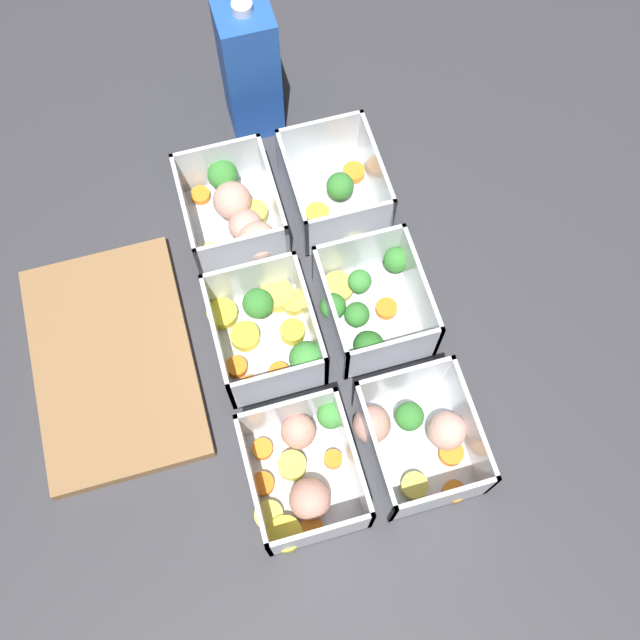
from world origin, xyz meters
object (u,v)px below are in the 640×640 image
object	(u,v)px
container_far_left	(303,473)
container_far_right	(237,214)
container_near_right	(335,192)
juice_carton	(247,71)
container_near_left	(417,437)
container_far_center	(269,332)
container_near_center	(369,305)

from	to	relation	value
container_far_left	container_far_right	size ratio (longest dim) A/B	1.00
container_near_right	container_far_right	bearing A→B (deg)	89.25
juice_carton	container_near_right	bearing A→B (deg)	-156.00
container_near_left	juice_carton	world-z (taller)	juice_carton
container_far_left	juice_carton	xyz separation A→B (m)	(0.49, -0.06, 0.07)
container_near_right	juice_carton	world-z (taller)	juice_carton
container_near_right	container_far_left	distance (m)	0.35
container_near_left	container_far_left	world-z (taller)	same
container_far_center	juice_carton	bearing A→B (deg)	-10.15
container_near_left	container_near_center	world-z (taller)	same
container_near_right	container_far_right	size ratio (longest dim) A/B	1.00
container_far_left	container_far_center	xyz separation A→B (m)	(0.17, -0.01, -0.00)
container_far_left	container_near_center	bearing A→B (deg)	-36.84
container_near_center	juice_carton	bearing A→B (deg)	11.51
container_near_left	container_far_center	world-z (taller)	same
container_near_left	container_far_right	distance (m)	0.35
container_far_left	container_far_right	world-z (taller)	same
container_near_left	container_far_left	bearing A→B (deg)	92.01
container_near_center	container_near_right	bearing A→B (deg)	-1.94
container_far_center	juice_carton	world-z (taller)	juice_carton
container_near_left	container_near_center	xyz separation A→B (m)	(0.16, 0.00, 0.00)
container_near_center	container_near_left	bearing A→B (deg)	-178.66
container_far_center	container_far_right	distance (m)	0.16
container_far_left	container_far_right	xyz separation A→B (m)	(0.33, -0.01, 0.00)
container_far_left	container_far_center	world-z (taller)	same
container_far_center	container_far_right	bearing A→B (deg)	-0.15
container_far_center	juice_carton	distance (m)	0.33
container_near_center	container_far_center	size ratio (longest dim) A/B	0.93
container_near_right	juice_carton	size ratio (longest dim) A/B	0.74
container_far_center	container_near_left	bearing A→B (deg)	-142.73
container_far_left	juice_carton	size ratio (longest dim) A/B	0.74
container_far_center	container_far_right	world-z (taller)	same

